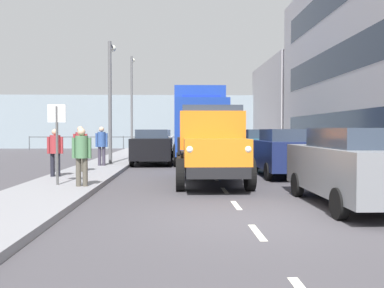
{
  "coord_description": "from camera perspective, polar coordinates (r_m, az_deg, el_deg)",
  "views": [
    {
      "loc": [
        1.29,
        7.73,
        1.67
      ],
      "look_at": [
        0.61,
        -12.92,
        1.01
      ],
      "focal_mm": 39.14,
      "sensor_mm": 36.0,
      "label": 1
    }
  ],
  "objects": [
    {
      "name": "car_navy_kerbside_1",
      "position": [
        15.53,
        12.48,
        -1.06
      ],
      "size": [
        1.89,
        3.99,
        1.72
      ],
      "color": "navy",
      "rests_on": "ground_plane"
    },
    {
      "name": "car_black_oppositeside_0",
      "position": [
        20.74,
        -5.4,
        -0.3
      ],
      "size": [
        1.96,
        4.15,
        1.72
      ],
      "color": "black",
      "rests_on": "ground_plane"
    },
    {
      "name": "lamp_post_far",
      "position": [
        30.85,
        -8.19,
        6.57
      ],
      "size": [
        0.32,
        1.14,
        6.89
      ],
      "color": "#59595B",
      "rests_on": "sidewalk_right"
    },
    {
      "name": "sidewalk_right",
      "position": [
        18.45,
        -12.37,
        -3.16
      ],
      "size": [
        2.27,
        37.17,
        0.15
      ],
      "primitive_type": "cube",
      "color": "gray",
      "rests_on": "ground_plane"
    },
    {
      "name": "sea_horizon",
      "position": [
        39.69,
        -0.03,
        3.04
      ],
      "size": [
        80.0,
        0.8,
        5.0
      ],
      "primitive_type": "cube",
      "color": "#84939E",
      "rests_on": "ground_plane"
    },
    {
      "name": "ground_plane",
      "position": [
        18.2,
        2.19,
        -3.42
      ],
      "size": [
        80.0,
        80.0,
        0.0
      ],
      "primitive_type": "plane",
      "color": "#423F44"
    },
    {
      "name": "lamp_post_promenade",
      "position": [
        20.07,
        -11.04,
        7.25
      ],
      "size": [
        0.32,
        1.14,
        5.65
      ],
      "color": "#59595B",
      "rests_on": "sidewalk_right"
    },
    {
      "name": "seawall_railing",
      "position": [
        36.09,
        0.16,
        0.65
      ],
      "size": [
        28.08,
        0.08,
        1.2
      ],
      "color": "#4C5156",
      "rests_on": "ground_plane"
    },
    {
      "name": "car_teal_kerbside_2",
      "position": [
        20.38,
        9.0,
        -0.36
      ],
      "size": [
        1.82,
        4.41,
        1.72
      ],
      "color": "#1E6670",
      "rests_on": "ground_plane"
    },
    {
      "name": "road_centreline_markings",
      "position": [
        17.11,
        2.45,
        -3.75
      ],
      "size": [
        0.12,
        32.45,
        0.01
      ],
      "color": "silver",
      "rests_on": "ground_plane"
    },
    {
      "name": "pedestrian_in_dark_coat",
      "position": [
        18.53,
        -12.22,
        0.16
      ],
      "size": [
        0.53,
        0.34,
        1.68
      ],
      "color": "#383342",
      "rests_on": "sidewalk_right"
    },
    {
      "name": "pedestrian_strolling",
      "position": [
        15.97,
        -14.98,
        -0.13
      ],
      "size": [
        0.53,
        0.34,
        1.68
      ],
      "color": "#4C473D",
      "rests_on": "sidewalk_right"
    },
    {
      "name": "pedestrian_couple_b",
      "position": [
        14.52,
        -18.15,
        -0.61
      ],
      "size": [
        0.53,
        0.34,
        1.58
      ],
      "color": "black",
      "rests_on": "sidewalk_right"
    },
    {
      "name": "sidewalk_left",
      "position": [
        19.09,
        16.25,
        -3.02
      ],
      "size": [
        2.27,
        37.17,
        0.15
      ],
      "primitive_type": "cube",
      "color": "gray",
      "rests_on": "ground_plane"
    },
    {
      "name": "building_far_block",
      "position": [
        35.86,
        15.82,
        4.88
      ],
      "size": [
        7.6,
        11.21,
        7.23
      ],
      "color": "#B7B2B7",
      "rests_on": "ground_plane"
    },
    {
      "name": "street_sign",
      "position": [
        12.28,
        -17.93,
        1.81
      ],
      "size": [
        0.5,
        0.07,
        2.25
      ],
      "color": "#4C4C4C",
      "rests_on": "sidewalk_right"
    },
    {
      "name": "car_silver_oppositeside_1",
      "position": [
        27.23,
        -4.56,
        0.21
      ],
      "size": [
        1.92,
        4.25,
        1.72
      ],
      "color": "#B7BABF",
      "rests_on": "ground_plane"
    },
    {
      "name": "lorry_cargo_blue",
      "position": [
        22.13,
        0.88,
        2.89
      ],
      "size": [
        2.58,
        8.2,
        3.87
      ],
      "color": "#193899",
      "rests_on": "ground_plane"
    },
    {
      "name": "pedestrian_by_lamp",
      "position": [
        11.77,
        -14.81,
        -1.1
      ],
      "size": [
        0.53,
        0.34,
        1.59
      ],
      "color": "#4C473D",
      "rests_on": "sidewalk_right"
    },
    {
      "name": "car_grey_kerbside_near",
      "position": [
        9.85,
        21.15,
        -2.78
      ],
      "size": [
        1.86,
        4.46,
        1.72
      ],
      "color": "slate",
      "rests_on": "ground_plane"
    },
    {
      "name": "truck_vintage_orange",
      "position": [
        12.87,
        2.66,
        -0.35
      ],
      "size": [
        2.17,
        5.64,
        2.43
      ],
      "color": "black",
      "rests_on": "ground_plane"
    }
  ]
}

